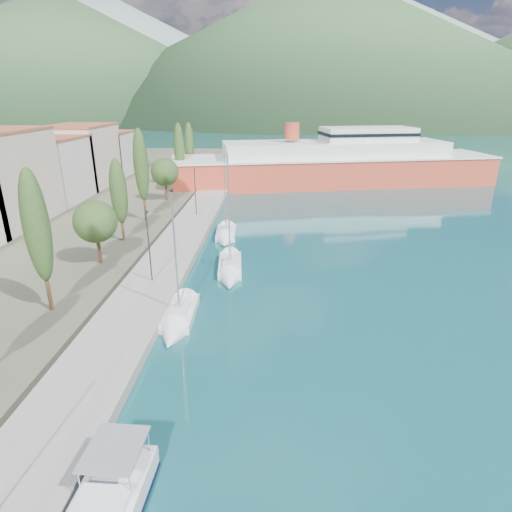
{
  "coord_description": "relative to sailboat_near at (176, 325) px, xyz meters",
  "views": [
    {
      "loc": [
        1.56,
        -18.41,
        15.84
      ],
      "look_at": [
        0.0,
        14.0,
        3.5
      ],
      "focal_mm": 30.0,
      "sensor_mm": 36.0,
      "label": 1
    }
  ],
  "objects": [
    {
      "name": "quay",
      "position": [
        -3.52,
        17.83,
        0.11
      ],
      "size": [
        5.0,
        88.0,
        0.8
      ],
      "primitive_type": "cube",
      "color": "gray",
      "rests_on": "ground"
    },
    {
      "name": "town_buildings",
      "position": [
        -26.52,
        28.74,
        5.28
      ],
      "size": [
        9.2,
        69.2,
        11.3
      ],
      "color": "beige",
      "rests_on": "land_strip"
    },
    {
      "name": "sailboat_far",
      "position": [
        1.25,
        20.02,
        0.0
      ],
      "size": [
        2.64,
        7.11,
        10.28
      ],
      "color": "silver",
      "rests_on": "ground"
    },
    {
      "name": "ferry",
      "position": [
        17.8,
        53.78,
        3.27
      ],
      "size": [
        60.1,
        23.76,
        11.68
      ],
      "color": "#C6412B",
      "rests_on": "ground"
    },
    {
      "name": "tree_row",
      "position": [
        -9.64,
        24.28,
        5.64
      ],
      "size": [
        4.1,
        64.44,
        11.38
      ],
      "color": "#47301E",
      "rests_on": "land_strip"
    },
    {
      "name": "lamp_posts",
      "position": [
        -3.52,
        6.53,
        3.8
      ],
      "size": [
        0.15,
        43.6,
        6.06
      ],
      "color": "#2D2D33",
      "rests_on": "quay"
    },
    {
      "name": "sailboat_near",
      "position": [
        0.0,
        0.0,
        0.0
      ],
      "size": [
        2.38,
        7.37,
        10.51
      ],
      "color": "silver",
      "rests_on": "ground"
    },
    {
      "name": "hills_far",
      "position": [
        144.06,
        610.56,
        77.1
      ],
      "size": [
        1480.0,
        900.0,
        180.0
      ],
      "color": "gray",
      "rests_on": "ground"
    },
    {
      "name": "sailboat_mid",
      "position": [
        2.87,
        9.55,
        0.0
      ],
      "size": [
        2.89,
        8.38,
        11.84
      ],
      "color": "silver",
      "rests_on": "ground"
    },
    {
      "name": "hills_near",
      "position": [
        103.52,
        364.33,
        48.89
      ],
      "size": [
        1010.0,
        520.0,
        115.0
      ],
      "color": "#335431",
      "rests_on": "ground"
    },
    {
      "name": "ground",
      "position": [
        5.48,
        111.83,
        -0.29
      ],
      "size": [
        1400.0,
        1400.0,
        0.0
      ],
      "primitive_type": "plane",
      "color": "#154E53"
    }
  ]
}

